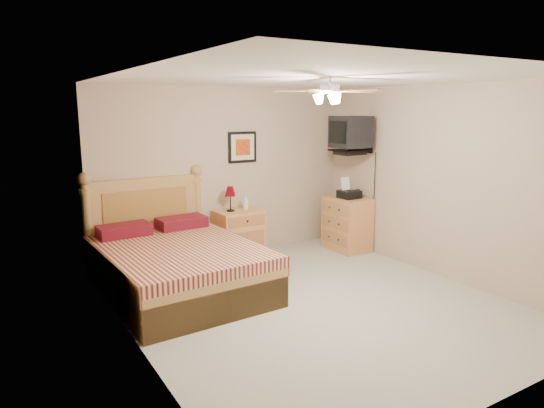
{
  "coord_description": "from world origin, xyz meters",
  "views": [
    {
      "loc": [
        -3.1,
        -4.2,
        2.19
      ],
      "look_at": [
        -0.02,
        0.9,
        1.01
      ],
      "focal_mm": 32.0,
      "sensor_mm": 36.0,
      "label": 1
    }
  ],
  "objects": [
    {
      "name": "ceiling_fan",
      "position": [
        0.0,
        -0.2,
        2.36
      ],
      "size": [
        1.14,
        1.14,
        0.28
      ],
      "primitive_type": null,
      "color": "white",
      "rests_on": "ceiling"
    },
    {
      "name": "wall_right",
      "position": [
        2.0,
        0.0,
        1.25
      ],
      "size": [
        0.04,
        4.5,
        2.5
      ],
      "primitive_type": "cube",
      "color": "tan",
      "rests_on": "ground"
    },
    {
      "name": "dresser",
      "position": [
        1.73,
        1.51,
        0.41
      ],
      "size": [
        0.49,
        0.71,
        0.83
      ],
      "primitive_type": "cube",
      "rotation": [
        0.0,
        0.0,
        0.01
      ],
      "color": "#BB7E3B",
      "rests_on": "ground"
    },
    {
      "name": "lotion_bottle",
      "position": [
        0.21,
        2.03,
        0.83
      ],
      "size": [
        0.1,
        0.1,
        0.22
      ],
      "primitive_type": "imported",
      "rotation": [
        0.0,
        0.0,
        0.22
      ],
      "color": "silver",
      "rests_on": "nightstand"
    },
    {
      "name": "magazine_lower",
      "position": [
        1.66,
        1.76,
        0.84
      ],
      "size": [
        0.26,
        0.31,
        0.03
      ],
      "primitive_type": "imported",
      "rotation": [
        0.0,
        0.0,
        -0.24
      ],
      "color": "#B7A792",
      "rests_on": "dresser"
    },
    {
      "name": "fax_machine",
      "position": [
        1.72,
        1.46,
        0.99
      ],
      "size": [
        0.3,
        0.32,
        0.31
      ],
      "primitive_type": null,
      "rotation": [
        0.0,
        0.0,
        0.03
      ],
      "color": "black",
      "rests_on": "dresser"
    },
    {
      "name": "wall_left",
      "position": [
        -2.0,
        0.0,
        1.25
      ],
      "size": [
        0.04,
        4.5,
        2.5
      ],
      "primitive_type": "cube",
      "color": "tan",
      "rests_on": "ground"
    },
    {
      "name": "wall_tv",
      "position": [
        1.75,
        1.34,
        1.81
      ],
      "size": [
        0.56,
        0.46,
        0.58
      ],
      "primitive_type": null,
      "color": "black",
      "rests_on": "wall_right"
    },
    {
      "name": "ceiling",
      "position": [
        0.0,
        0.0,
        2.5
      ],
      "size": [
        4.0,
        4.5,
        0.04
      ],
      "primitive_type": "cube",
      "color": "white",
      "rests_on": "ground"
    },
    {
      "name": "wall_back",
      "position": [
        0.0,
        2.25,
        1.25
      ],
      "size": [
        4.0,
        0.04,
        2.5
      ],
      "primitive_type": "cube",
      "color": "tan",
      "rests_on": "ground"
    },
    {
      "name": "wall_front",
      "position": [
        0.0,
        -2.25,
        1.25
      ],
      "size": [
        4.0,
        0.04,
        2.5
      ],
      "primitive_type": "cube",
      "color": "tan",
      "rests_on": "ground"
    },
    {
      "name": "table_lamp",
      "position": [
        -0.04,
        2.02,
        0.9
      ],
      "size": [
        0.23,
        0.23,
        0.36
      ],
      "primitive_type": null,
      "rotation": [
        0.0,
        0.0,
        0.19
      ],
      "color": "#550009",
      "rests_on": "nightstand"
    },
    {
      "name": "floor",
      "position": [
        0.0,
        0.0,
        0.0
      ],
      "size": [
        4.5,
        4.5,
        0.0
      ],
      "primitive_type": "plane",
      "color": "#A19C91",
      "rests_on": "ground"
    },
    {
      "name": "magazine_upper",
      "position": [
        1.67,
        1.76,
        0.87
      ],
      "size": [
        0.2,
        0.27,
        0.02
      ],
      "primitive_type": "imported",
      "rotation": [
        0.0,
        0.0,
        0.03
      ],
      "color": "gray",
      "rests_on": "magazine_lower"
    },
    {
      "name": "framed_picture",
      "position": [
        0.27,
        2.23,
        1.62
      ],
      "size": [
        0.46,
        0.04,
        0.46
      ],
      "primitive_type": "cube",
      "color": "black",
      "rests_on": "wall_back"
    },
    {
      "name": "bed",
      "position": [
        -1.18,
        1.12,
        0.7
      ],
      "size": [
        1.76,
        2.25,
        1.41
      ],
      "primitive_type": null,
      "rotation": [
        0.0,
        0.0,
        0.05
      ],
      "color": "#B08038",
      "rests_on": "ground"
    },
    {
      "name": "nightstand",
      "position": [
        0.08,
        2.0,
        0.36
      ],
      "size": [
        0.68,
        0.52,
        0.72
      ],
      "primitive_type": "cube",
      "rotation": [
        0.0,
        0.0,
        0.03
      ],
      "color": "#BA7F3F",
      "rests_on": "ground"
    }
  ]
}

